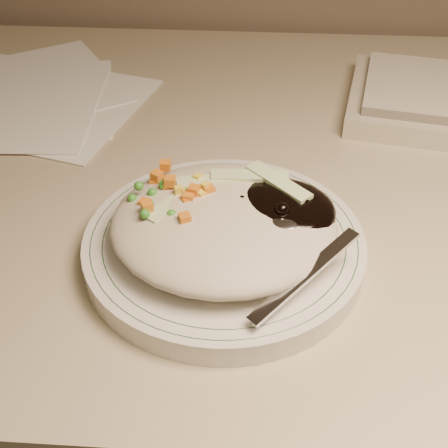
{
  "coord_description": "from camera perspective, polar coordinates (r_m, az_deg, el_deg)",
  "views": [
    {
      "loc": [
        -0.04,
        0.81,
        1.11
      ],
      "look_at": [
        -0.07,
        1.22,
        0.78
      ],
      "focal_mm": 50.0,
      "sensor_mm": 36.0,
      "label": 1
    }
  ],
  "objects": [
    {
      "name": "plate_rim",
      "position": [
        0.54,
        0.0,
        -1.31
      ],
      "size": [
        0.23,
        0.23,
        0.0
      ],
      "color": "#144723",
      "rests_on": "plate"
    },
    {
      "name": "meal",
      "position": [
        0.53,
        0.46,
        0.4
      ],
      "size": [
        0.21,
        0.19,
        0.05
      ],
      "color": "#AEA58D",
      "rests_on": "plate"
    },
    {
      "name": "desk",
      "position": [
        0.81,
        5.62,
        -6.11
      ],
      "size": [
        1.4,
        0.7,
        0.74
      ],
      "color": "tan",
      "rests_on": "ground"
    },
    {
      "name": "plate",
      "position": [
        0.55,
        0.0,
        -2.1
      ],
      "size": [
        0.25,
        0.25,
        0.02
      ],
      "primitive_type": "cylinder",
      "color": "silver",
      "rests_on": "desk"
    }
  ]
}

